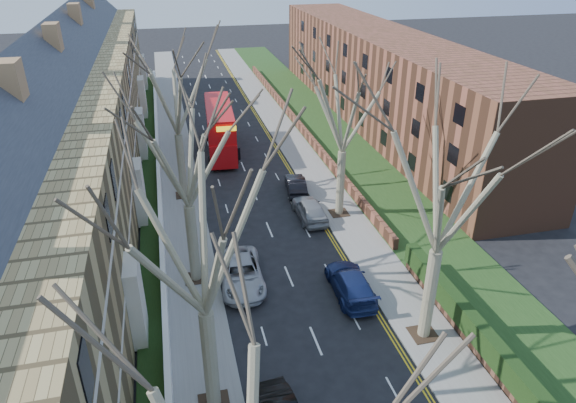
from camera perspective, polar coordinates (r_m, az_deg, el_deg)
pavement_left at (r=53.32m, az=-12.46°, el=5.75°), size 3.00×102.00×0.12m
pavement_right at (r=54.73m, az=0.22°, el=6.96°), size 3.00×102.00×0.12m
terrace_left at (r=44.56m, az=-22.62°, el=7.52°), size 9.70×78.00×13.60m
flats_right at (r=60.52m, az=10.18°, el=13.40°), size 13.97×54.00×10.00m
wall_hedge_right at (r=26.10m, az=25.53°, el=-19.38°), size 0.70×24.00×1.80m
front_wall_left at (r=45.72m, az=-14.15°, el=2.64°), size 0.30×78.00×1.00m
grass_verge_right at (r=55.88m, az=4.74°, el=7.40°), size 6.00×102.00×0.06m
tree_left_mid at (r=19.31m, az=-10.02°, el=-2.46°), size 10.50×10.50×14.71m
tree_left_far at (r=28.57m, az=-11.63°, el=6.69°), size 10.15×10.15×14.22m
tree_left_dist at (r=39.98m, az=-12.69°, el=12.92°), size 10.50×10.50×14.71m
tree_right_mid at (r=24.27m, az=17.40°, el=3.05°), size 10.50×10.50×14.71m
tree_right_far at (r=36.32m, az=6.35°, el=11.48°), size 10.15×10.15×14.22m
double_decker_bus at (r=51.27m, az=-7.55°, el=7.91°), size 3.31×11.08×4.58m
car_left_far at (r=31.74m, az=-5.20°, el=-7.94°), size 2.84×5.67×1.54m
car_right_near at (r=31.04m, az=6.97°, el=-8.99°), size 2.31×5.29×1.51m
car_right_mid at (r=38.72m, az=2.44°, el=-0.84°), size 1.95×4.71×1.60m
car_right_far at (r=42.73m, az=0.87°, el=1.86°), size 2.03×4.42×1.40m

